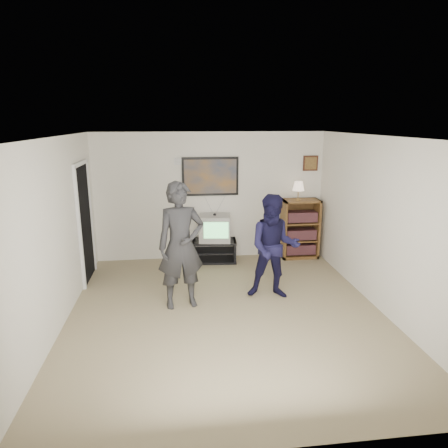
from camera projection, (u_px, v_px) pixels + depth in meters
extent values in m
cube|color=#887856|center=(226.00, 313.00, 5.77)|extent=(4.50, 5.00, 0.01)
cube|color=white|center=(227.00, 137.00, 5.14)|extent=(4.50, 5.00, 0.01)
cube|color=white|center=(210.00, 197.00, 7.86)|extent=(4.50, 0.01, 2.50)
cube|color=white|center=(55.00, 236.00, 5.19)|extent=(0.01, 5.00, 2.50)
cube|color=white|center=(382.00, 225.00, 5.72)|extent=(0.01, 5.00, 2.50)
cube|color=black|center=(214.00, 241.00, 7.82)|extent=(0.89, 0.54, 0.04)
cube|color=black|center=(214.00, 260.00, 7.91)|extent=(0.89, 0.54, 0.04)
cube|color=black|center=(194.00, 251.00, 7.82)|extent=(0.08, 0.46, 0.43)
cube|color=black|center=(234.00, 250.00, 7.91)|extent=(0.08, 0.46, 0.43)
imported|color=#28282A|center=(181.00, 246.00, 5.80)|extent=(0.76, 0.57, 1.88)
imported|color=black|center=(274.00, 247.00, 6.13)|extent=(0.90, 0.76, 1.64)
cube|color=white|center=(183.00, 225.00, 5.96)|extent=(0.05, 0.11, 0.03)
cube|color=white|center=(273.00, 234.00, 6.32)|extent=(0.04, 0.12, 0.03)
cube|color=black|center=(210.00, 177.00, 7.73)|extent=(1.10, 0.03, 0.75)
cube|color=white|center=(181.00, 161.00, 7.60)|extent=(0.28, 0.02, 0.14)
cube|color=#351911|center=(310.00, 163.00, 7.92)|extent=(0.30, 0.03, 0.30)
cube|color=black|center=(85.00, 224.00, 6.79)|extent=(0.03, 0.85, 2.00)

